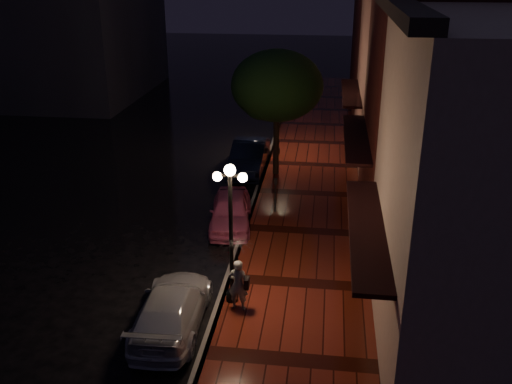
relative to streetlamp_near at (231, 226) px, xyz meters
The scene contains 15 objects.
ground 5.65m from the streetlamp_near, 94.00° to the left, with size 120.00×120.00×0.00m, color black.
sidewalk 5.91m from the streetlamp_near, 69.19° to the left, with size 4.50×60.00×0.15m, color #43150C.
curb 5.61m from the streetlamp_near, 94.00° to the left, with size 0.25×60.00×0.15m, color #595451.
storefront_near 6.92m from the streetlamp_near, ahead, with size 5.00×8.00×8.50m, color gray.
storefront_mid 10.08m from the streetlamp_near, 46.47° to the left, with size 5.00×8.00×11.00m, color #511914.
storefront_far 16.52m from the streetlamp_near, 66.09° to the left, with size 5.00×8.00×9.00m, color #8C5951.
storefront_extra 25.98m from the streetlamp_near, 75.10° to the left, with size 5.00×12.00×10.00m, color #511914.
streetlamp_near is the anchor object (origin of this frame).
streetlamp_far 14.00m from the streetlamp_near, 90.00° to the left, with size 0.96×0.36×4.31m.
street_tree 11.12m from the streetlamp_near, 88.65° to the left, with size 4.16×4.16×5.80m.
pink_car 5.76m from the streetlamp_near, 100.10° to the left, with size 1.53×3.81×1.30m, color #CF5580.
navy_car 11.66m from the streetlamp_near, 95.51° to the left, with size 1.58×4.52×1.49m, color black.
silver_car 2.80m from the streetlamp_near, 137.60° to the right, with size 1.76×4.32×1.25m, color #B4B5BC.
woman_with_umbrella 1.08m from the streetlamp_near, 56.87° to the right, with size 0.92×0.94×2.22m.
parking_meter 6.80m from the streetlamp_near, 84.36° to the left, with size 0.14×0.12×1.43m.
Camera 1 is at (2.92, -19.34, 9.65)m, focal length 40.00 mm.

